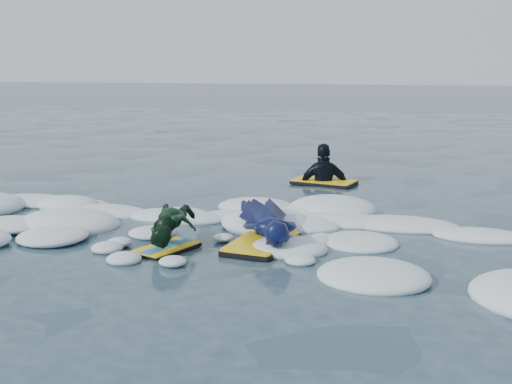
{
  "coord_description": "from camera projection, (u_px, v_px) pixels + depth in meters",
  "views": [
    {
      "loc": [
        3.08,
        -6.13,
        1.94
      ],
      "look_at": [
        1.05,
        1.6,
        0.36
      ],
      "focal_mm": 45.0,
      "sensor_mm": 36.0,
      "label": 1
    }
  ],
  "objects": [
    {
      "name": "prone_child_unit",
      "position": [
        173.0,
        228.0,
        6.93
      ],
      "size": [
        0.71,
        1.19,
        0.42
      ],
      "rotation": [
        0.0,
        0.0,
        1.22
      ],
      "color": "black",
      "rests_on": "ground"
    },
    {
      "name": "prone_woman_unit",
      "position": [
        267.0,
        224.0,
        7.13
      ],
      "size": [
        1.14,
        1.67,
        0.41
      ],
      "rotation": [
        0.0,
        0.0,
        1.44
      ],
      "color": "black",
      "rests_on": "ground"
    },
    {
      "name": "ground",
      "position": [
        125.0,
        247.0,
        6.96
      ],
      "size": [
        120.0,
        120.0,
        0.0
      ],
      "primitive_type": "plane",
      "color": "#1C3044",
      "rests_on": "ground"
    },
    {
      "name": "foam_band",
      "position": [
        162.0,
        225.0,
        7.94
      ],
      "size": [
        12.0,
        3.1,
        0.3
      ],
      "primitive_type": null,
      "color": "white",
      "rests_on": "ground"
    },
    {
      "name": "waiting_rider_unit",
      "position": [
        324.0,
        189.0,
        10.61
      ],
      "size": [
        1.12,
        0.78,
        1.53
      ],
      "rotation": [
        0.0,
        0.0,
        -0.23
      ],
      "color": "black",
      "rests_on": "ground"
    }
  ]
}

